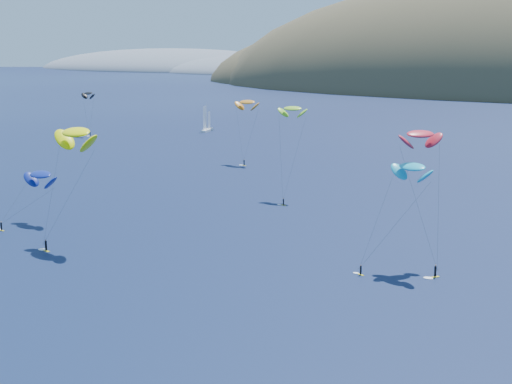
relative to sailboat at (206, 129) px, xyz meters
name	(u,v)px	position (x,y,z in m)	size (l,w,h in m)	color
headland	(191,72)	(-345.28, 535.03, -4.34)	(460.00, 250.00, 60.00)	slate
sailboat	(206,129)	(0.00, 0.00, 0.00)	(10.11, 8.69, 12.21)	silver
kitesurfer_1	(247,102)	(50.81, -59.63, 17.84)	(9.03, 8.38, 21.23)	yellow
kitesurfer_2	(76,132)	(64.81, -153.53, 20.04)	(12.35, 11.87, 24.21)	yellow
kitesurfer_3	(293,109)	(83.42, -98.08, 20.50)	(7.17, 11.86, 23.50)	yellow
kitesurfer_5	(412,167)	(123.96, -140.37, 16.31)	(10.83, 10.91, 19.52)	yellow
kitesurfer_9	(420,134)	(123.96, -135.95, 21.14)	(10.00, 12.17, 24.42)	yellow
kitesurfer_10	(40,175)	(47.06, -144.93, 9.18)	(9.76, 12.42, 12.74)	yellow
kitesurfer_12	(88,93)	(-35.85, -30.98, 15.71)	(8.15, 6.26, 18.85)	yellow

